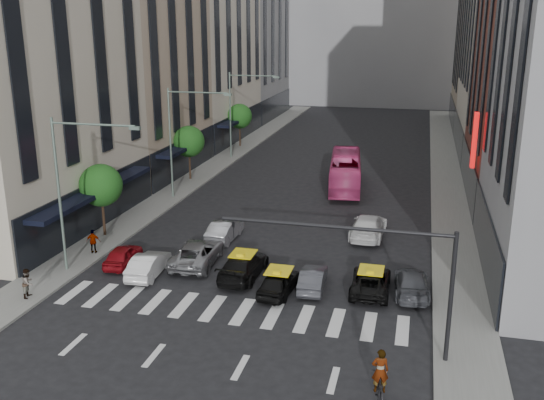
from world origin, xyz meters
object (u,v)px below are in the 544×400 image
Objects in this scene: streetlamp_mid at (181,129)px; car_red at (123,255)px; car_white_front at (149,264)px; pedestrian_far at (93,241)px; pedestrian_near at (28,283)px; taxi_center at (279,282)px; bus at (345,171)px; taxi_left at (243,266)px; motorcycle at (379,387)px; streetlamp_near at (72,175)px; streetlamp_far at (239,104)px.

streetlamp_mid is 2.49× the size of car_red.
pedestrian_far reaches higher than car_white_front.
pedestrian_near is at bearing 39.42° from car_white_front.
bus is (0.66, 22.67, 0.85)m from taxi_center.
motorcycle is (8.50, -9.91, -0.25)m from taxi_left.
pedestrian_near is at bearing 29.63° from taxi_left.
car_white_front is at bearing 12.16° from taxi_left.
pedestrian_near reaches higher than taxi_left.
taxi_center is at bearing 0.31° from streetlamp_near.
streetlamp_near is 20.47m from motorcycle.
streetlamp_mid is 1.82× the size of taxi_left.
streetlamp_mid is 14.95m from bus.
streetlamp_far reaches higher than car_white_front.
pedestrian_far is at bearing -6.41° from taxi_center.
taxi_left reaches higher than taxi_center.
car_white_front is 7.94m from taxi_center.
motorcycle is at bearing 143.85° from car_white_front.
bus is (8.58, 22.09, 0.84)m from car_white_front.
pedestrian_near is (-2.61, -5.57, 0.33)m from car_red.
pedestrian_near is (-18.71, 4.37, 0.48)m from motorcycle.
streetlamp_near is at bearing 54.49° from bus.
car_red is 2.04× the size of motorcycle.
pedestrian_far reaches higher than taxi_center.
bus is at bearing -114.91° from car_white_front.
bus is 6.83× the size of pedestrian_near.
taxi_left is at bearing 174.40° from car_red.
motorcycle is (16.10, -9.94, -0.15)m from car_red.
streetlamp_near and streetlamp_far have the same top height.
pedestrian_far is (-18.65, 10.94, 0.45)m from motorcycle.
bus is at bearing -137.01° from pedestrian_far.
streetlamp_far is 2.49× the size of car_red.
car_red is 2.27× the size of pedestrian_near.
pedestrian_near is (-0.77, -19.85, -4.96)m from streetlamp_mid.
streetlamp_near is 1.82× the size of taxi_left.
streetlamp_far is at bearing -71.54° from taxi_left.
streetlamp_near and streetlamp_mid have the same top height.
car_red is at bearing 0.93° from taxi_left.
streetlamp_near is 5.10× the size of motorcycle.
streetlamp_mid is 20.59m from taxi_center.
car_white_front is (4.03, 0.64, -5.24)m from streetlamp_near.
pedestrian_near reaches higher than pedestrian_far.
pedestrian_near reaches higher than car_red.
streetlamp_near reaches higher than bus.
pedestrian_near is 6.57m from pedestrian_far.
car_red is at bearing -30.08° from car_white_front.
taxi_center is at bearing -53.15° from streetlamp_mid.
streetlamp_far reaches higher than pedestrian_far.
streetlamp_mid reaches higher than car_white_front.
motorcycle is (17.94, -24.22, -5.44)m from streetlamp_mid.
car_white_front reaches higher than car_red.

